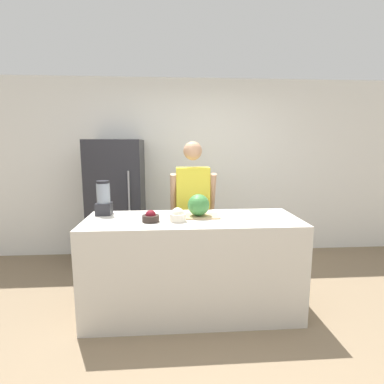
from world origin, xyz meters
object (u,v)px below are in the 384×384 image
(bowl_cream, at_px, (178,216))
(person, at_px, (193,210))
(refrigerator, at_px, (117,203))
(bowl_cherries, at_px, (151,217))
(watermelon, at_px, (199,205))
(blender, at_px, (104,199))

(bowl_cream, bearing_deg, person, 76.47)
(refrigerator, bearing_deg, bowl_cherries, -68.65)
(person, bearing_deg, refrigerator, 149.50)
(person, height_order, watermelon, person)
(person, height_order, bowl_cherries, person)
(refrigerator, height_order, bowl_cream, refrigerator)
(refrigerator, distance_m, person, 1.16)
(bowl_cream, bearing_deg, blender, 156.48)
(watermelon, xyz_separation_m, blender, (-0.94, 0.17, 0.04))
(person, xyz_separation_m, blender, (-0.94, -0.51, 0.24))
(refrigerator, relative_size, blender, 4.99)
(refrigerator, relative_size, bowl_cream, 11.41)
(refrigerator, relative_size, watermelon, 8.11)
(refrigerator, distance_m, bowl_cherries, 1.52)
(bowl_cherries, xyz_separation_m, bowl_cream, (0.25, -0.01, 0.01))
(watermelon, bearing_deg, bowl_cherries, -162.48)
(bowl_cherries, bearing_deg, bowl_cream, -1.25)
(refrigerator, xyz_separation_m, bowl_cream, (0.80, -1.42, 0.15))
(watermelon, bearing_deg, refrigerator, 128.47)
(bowl_cream, relative_size, blender, 0.44)
(refrigerator, relative_size, bowl_cherries, 10.87)
(refrigerator, height_order, blender, refrigerator)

